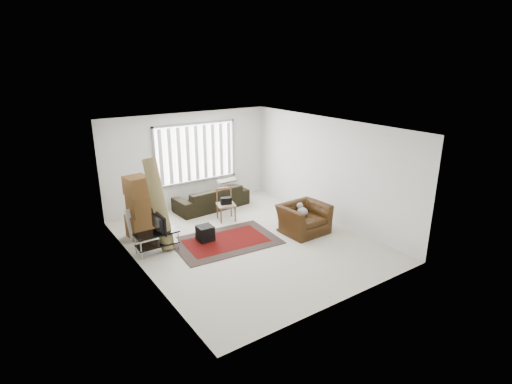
# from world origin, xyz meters

# --- Properties ---
(room) EXTENTS (6.00, 6.02, 2.71)m
(room) POSITION_xyz_m (0.03, 0.51, 1.76)
(room) COLOR beige
(room) RESTS_ON ground
(persian_rug) EXTENTS (2.49, 1.77, 0.02)m
(persian_rug) POSITION_xyz_m (-0.44, 0.27, 0.01)
(persian_rug) COLOR black
(persian_rug) RESTS_ON ground
(tv_stand) EXTENTS (0.94, 0.42, 0.47)m
(tv_stand) POSITION_xyz_m (-1.95, 0.68, 0.34)
(tv_stand) COLOR black
(tv_stand) RESTS_ON ground
(tv) EXTENTS (0.10, 0.76, 0.44)m
(tv) POSITION_xyz_m (-1.95, 0.68, 0.69)
(tv) COLOR black
(tv) RESTS_ON tv_stand
(subwoofer) EXTENTS (0.36, 0.36, 0.35)m
(subwoofer) POSITION_xyz_m (-0.82, 0.58, 0.20)
(subwoofer) COLOR black
(subwoofer) RESTS_ON persian_rug
(moving_boxes) EXTENTS (0.67, 0.62, 1.49)m
(moving_boxes) POSITION_xyz_m (-1.94, 1.70, 0.70)
(moving_boxes) COLOR brown
(moving_boxes) RESTS_ON ground
(white_flatpack) EXTENTS (0.63, 0.37, 0.75)m
(white_flatpack) POSITION_xyz_m (-1.99, 1.67, 0.38)
(white_flatpack) COLOR silver
(white_flatpack) RESTS_ON ground
(rolled_rug) EXTENTS (0.39, 0.94, 2.05)m
(rolled_rug) POSITION_xyz_m (-1.76, 0.91, 1.02)
(rolled_rug) COLOR brown
(rolled_rug) RESTS_ON ground
(sofa) EXTENTS (2.19, 1.06, 0.82)m
(sofa) POSITION_xyz_m (0.37, 2.45, 0.41)
(sofa) COLOR black
(sofa) RESTS_ON ground
(side_chair) EXTENTS (0.56, 0.56, 0.85)m
(side_chair) POSITION_xyz_m (0.26, 1.44, 0.47)
(side_chair) COLOR #826B55
(side_chair) RESTS_ON ground
(armchair) EXTENTS (1.13, 0.99, 0.81)m
(armchair) POSITION_xyz_m (1.43, -0.34, 0.41)
(armchair) COLOR #341D0A
(armchair) RESTS_ON ground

